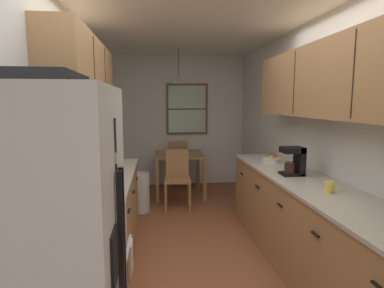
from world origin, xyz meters
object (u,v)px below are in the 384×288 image
(storage_canister, at_px, (92,177))
(dining_table, at_px, (179,160))
(dining_chair_far, at_px, (177,160))
(refrigerator, at_px, (42,280))
(dining_chair_near, at_px, (177,176))
(fruit_bowl, at_px, (271,159))
(table_serving_bowl, at_px, (173,152))
(coffee_maker, at_px, (295,160))
(microwave_over_range, at_px, (49,97))
(mug_spare, at_px, (329,187))
(stove_range, at_px, (77,276))
(trash_bin, at_px, (140,192))

(storage_canister, bearing_deg, dining_table, 70.49)
(dining_chair_far, bearing_deg, refrigerator, -101.22)
(dining_chair_near, bearing_deg, fruit_bowl, -44.93)
(dining_table, bearing_deg, table_serving_bowl, -178.00)
(coffee_maker, xyz_separation_m, fruit_bowl, (0.01, 0.68, -0.12))
(microwave_over_range, distance_m, dining_chair_near, 3.13)
(dining_table, bearing_deg, mug_spare, -71.83)
(dining_table, bearing_deg, refrigerator, -102.78)
(dining_chair_near, xyz_separation_m, coffee_maker, (1.09, -1.78, 0.55))
(fruit_bowl, xyz_separation_m, table_serving_bowl, (-1.13, 1.75, -0.16))
(mug_spare, relative_size, table_serving_bowl, 0.58)
(mug_spare, distance_m, fruit_bowl, 1.33)
(stove_range, relative_size, mug_spare, 9.93)
(dining_chair_near, distance_m, fruit_bowl, 1.61)
(refrigerator, bearing_deg, table_serving_bowl, 78.72)
(refrigerator, height_order, fruit_bowl, refrigerator)
(dining_chair_far, xyz_separation_m, mug_spare, (1.00, -3.74, 0.45))
(dining_table, distance_m, fruit_bowl, 2.05)
(dining_table, relative_size, table_serving_bowl, 4.64)
(refrigerator, relative_size, mug_spare, 15.49)
(refrigerator, relative_size, storage_canister, 8.51)
(coffee_maker, height_order, table_serving_bowl, coffee_maker)
(dining_table, bearing_deg, dining_chair_near, -96.88)
(dining_table, bearing_deg, trash_bin, -129.59)
(fruit_bowl, distance_m, table_serving_bowl, 2.09)
(table_serving_bowl, bearing_deg, microwave_over_range, -105.86)
(stove_range, xyz_separation_m, trash_bin, (0.29, 2.58, -0.18))
(dining_table, relative_size, coffee_maker, 3.06)
(dining_table, distance_m, trash_bin, 1.10)
(dining_chair_near, xyz_separation_m, storage_canister, (-0.89, -2.07, 0.50))
(microwave_over_range, relative_size, coffee_maker, 2.19)
(dining_table, xyz_separation_m, dining_chair_near, (-0.08, -0.65, -0.13))
(dining_chair_far, distance_m, storage_canister, 3.55)
(dining_table, xyz_separation_m, dining_chair_far, (0.01, 0.65, -0.13))
(stove_range, distance_m, table_serving_bowl, 3.50)
(refrigerator, distance_m, coffee_maker, 2.55)
(dining_chair_far, height_order, mug_spare, mug_spare)
(dining_table, relative_size, storage_canister, 4.43)
(fruit_bowl, relative_size, table_serving_bowl, 1.14)
(dining_table, distance_m, dining_chair_near, 0.67)
(coffee_maker, bearing_deg, microwave_over_range, -155.45)
(stove_range, bearing_deg, coffee_maker, 25.79)
(dining_table, xyz_separation_m, storage_canister, (-0.96, -2.72, 0.37))
(trash_bin, relative_size, mug_spare, 5.28)
(refrigerator, height_order, trash_bin, refrigerator)
(stove_range, distance_m, dining_chair_far, 4.15)
(dining_table, height_order, coffee_maker, coffee_maker)
(microwave_over_range, height_order, dining_chair_near, microwave_over_range)
(trash_bin, xyz_separation_m, fruit_bowl, (1.68, -0.95, 0.65))
(trash_bin, bearing_deg, storage_canister, -98.89)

